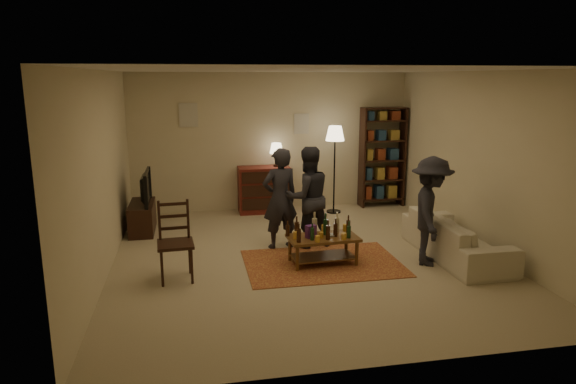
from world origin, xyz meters
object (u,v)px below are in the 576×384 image
object	(u,v)px
bookshelf	(382,156)
person_left	(280,199)
tv_stand	(142,210)
dresser	(264,188)
dining_chair	(175,238)
person_by_sofa	(431,211)
floor_lamp	(335,139)
person_right	(307,197)
coffee_table	(322,239)
sofa	(456,237)

from	to	relation	value
bookshelf	person_left	bearing A→B (deg)	-137.97
bookshelf	tv_stand	bearing A→B (deg)	-168.20
bookshelf	dresser	bearing A→B (deg)	-178.43
dining_chair	person_left	bearing A→B (deg)	28.05
tv_stand	person_by_sofa	bearing A→B (deg)	-29.96
floor_lamp	person_right	world-z (taller)	floor_lamp
dining_chair	tv_stand	size ratio (longest dim) A/B	1.00
coffee_table	dining_chair	xyz separation A→B (m)	(-2.03, -0.16, 0.19)
dining_chair	person_by_sofa	bearing A→B (deg)	-5.68
bookshelf	person_left	xyz separation A→B (m)	(-2.52, -2.27, -0.25)
person_by_sofa	tv_stand	bearing A→B (deg)	83.76
coffee_table	floor_lamp	world-z (taller)	floor_lamp
dresser	sofa	size ratio (longest dim) A/B	0.65
person_right	dining_chair	bearing A→B (deg)	14.86
person_right	person_by_sofa	bearing A→B (deg)	133.49
tv_stand	floor_lamp	bearing A→B (deg)	9.73
bookshelf	sofa	bearing A→B (deg)	-90.82
bookshelf	sofa	world-z (taller)	bookshelf
tv_stand	person_by_sofa	world-z (taller)	person_by_sofa
floor_lamp	sofa	bearing A→B (deg)	-69.26
dining_chair	coffee_table	bearing A→B (deg)	0.70
dining_chair	floor_lamp	size ratio (longest dim) A/B	0.62
person_right	bookshelf	bearing A→B (deg)	-143.53
tv_stand	person_left	xyz separation A→B (m)	(2.17, -1.29, 0.40)
dining_chair	person_by_sofa	xyz separation A→B (m)	(3.52, -0.12, 0.21)
tv_stand	person_right	size ratio (longest dim) A/B	0.67
sofa	person_right	bearing A→B (deg)	66.01
person_left	person_by_sofa	world-z (taller)	person_left
coffee_table	tv_stand	distance (m)	3.37
bookshelf	person_right	distance (m)	3.09
dining_chair	person_right	size ratio (longest dim) A/B	0.67
tv_stand	dresser	size ratio (longest dim) A/B	0.78
dining_chair	person_by_sofa	world-z (taller)	person_by_sofa
coffee_table	bookshelf	bearing A→B (deg)	56.29
floor_lamp	person_by_sofa	world-z (taller)	floor_lamp
floor_lamp	person_left	distance (m)	2.45
dresser	dining_chair	bearing A→B (deg)	-117.42
dining_chair	tv_stand	distance (m)	2.35
dining_chair	bookshelf	bearing A→B (deg)	34.68
coffee_table	person_by_sofa	xyz separation A→B (m)	(1.49, -0.28, 0.40)
person_right	person_by_sofa	xyz separation A→B (m)	(1.52, -1.09, -0.02)
person_left	tv_stand	bearing A→B (deg)	-43.50
tv_stand	floor_lamp	distance (m)	3.78
sofa	bookshelf	bearing A→B (deg)	-0.82
dresser	sofa	xyz separation A→B (m)	(2.39, -3.11, -0.17)
dining_chair	tv_stand	world-z (taller)	dining_chair
floor_lamp	person_left	xyz separation A→B (m)	(-1.41, -1.90, -0.66)
coffee_table	person_right	xyz separation A→B (m)	(-0.03, 0.81, 0.42)
dining_chair	person_by_sofa	distance (m)	3.53
dresser	floor_lamp	size ratio (longest dim) A/B	0.80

